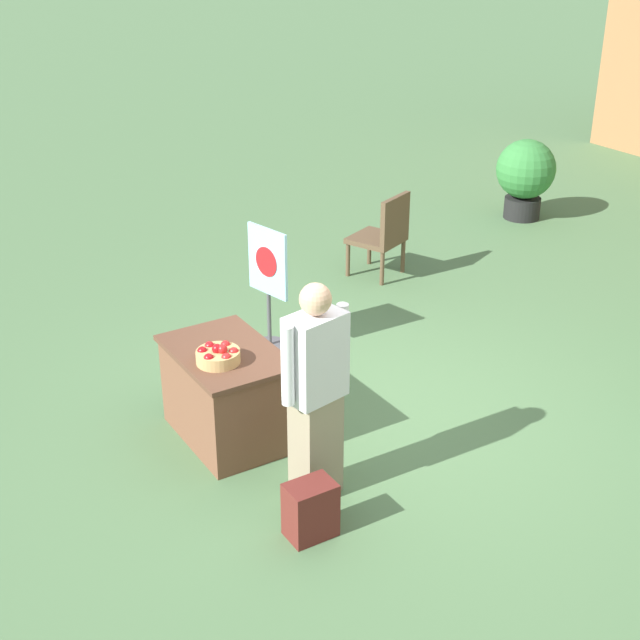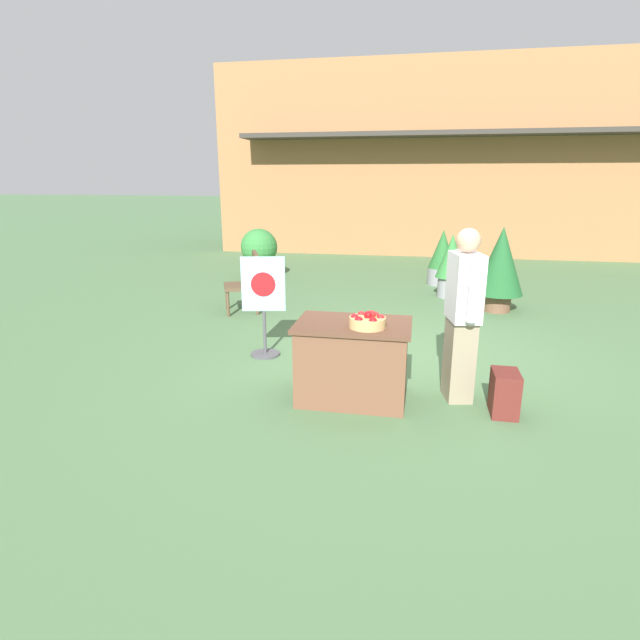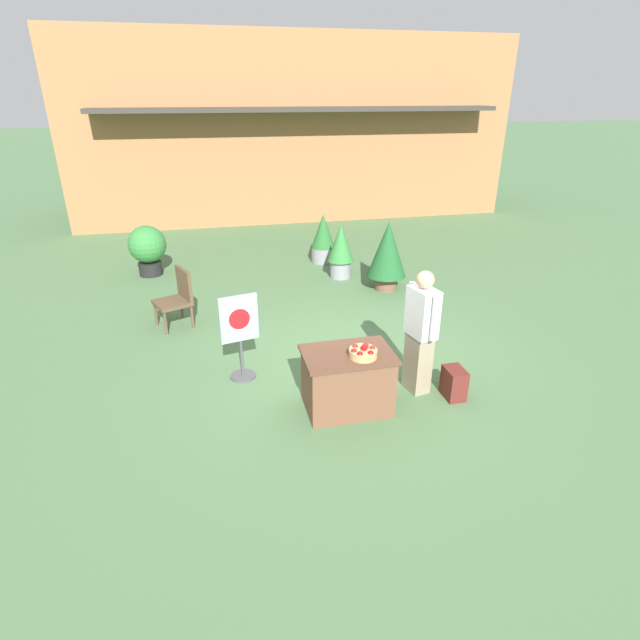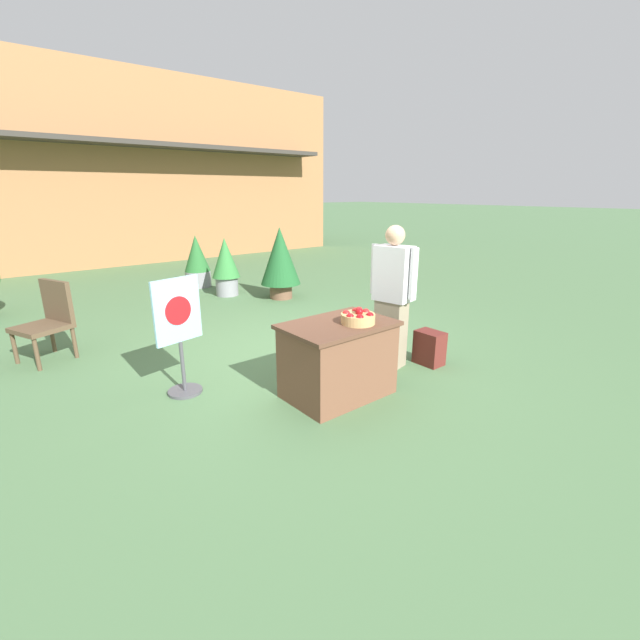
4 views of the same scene
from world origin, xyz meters
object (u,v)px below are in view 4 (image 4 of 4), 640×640
Objects in this scene: potted_plant_far_right at (226,264)px; potted_plant_far_left at (197,261)px; apple_basket at (358,317)px; backpack at (429,348)px; display_table at (338,359)px; patio_chair at (49,317)px; poster_board at (180,334)px; person_visitor at (392,296)px; potted_plant_near_right at (280,259)px.

potted_plant_far_left is (-0.11, 1.16, -0.07)m from potted_plant_far_right.
backpack is at bearing 2.09° from apple_basket.
patio_chair reaches higher than display_table.
display_table is at bearing 36.98° from poster_board.
person_visitor is 1.49× the size of potted_plant_far_left.
person_visitor is 1.45× the size of potted_plant_far_right.
backpack is (1.44, -0.08, -0.19)m from display_table.
apple_basket reaches higher than backpack.
potted_plant_far_left is 0.81× the size of potted_plant_near_right.
potted_plant_near_right reaches higher than potted_plant_far_left.
potted_plant_far_left is at bearing 142.31° from poster_board.
potted_plant_far_right reaches higher than backpack.
poster_board is at bearing -32.04° from person_visitor.
potted_plant_far_right is at bearing -84.56° from potted_plant_far_left.
apple_basket is at bearing 102.40° from patio_chair.
person_visitor reaches higher than potted_plant_far_right.
patio_chair is at bearing 124.77° from display_table.
poster_board is 1.06× the size of potted_plant_far_right.
person_visitor is 1.37× the size of poster_board.
apple_basket is 0.29× the size of potted_plant_far_right.
potted_plant_far_right is at bearing -175.51° from patio_chair.
poster_board is at bearing 139.25° from apple_basket.
poster_board reaches higher than display_table.
poster_board is at bearing -115.40° from potted_plant_far_left.
person_visitor is at bearing 57.10° from poster_board.
person_visitor is at bearing 144.26° from backpack.
patio_chair is (-3.58, 3.17, 0.33)m from backpack.
apple_basket is 0.24× the size of potted_plant_near_right.
person_visitor reaches higher than patio_chair.
apple_basket is 0.95m from person_visitor.
apple_basket is 5.08m from potted_plant_far_right.
potted_plant_far_left is (2.34, 4.94, -0.09)m from poster_board.
potted_plant_far_right is (1.22, 4.84, 0.24)m from display_table.
apple_basket is at bearing -177.91° from backpack.
potted_plant_far_right is at bearing -103.67° from person_visitor.
potted_plant_far_right reaches higher than apple_basket.
poster_board reaches higher than potted_plant_far_left.
person_visitor is 4.30m from patio_chair.
patio_chair is at bearing 125.47° from apple_basket.
potted_plant_far_right is (2.45, 3.77, -0.02)m from poster_board.
display_table is 0.90× the size of poster_board.
person_visitor is 2.44m from poster_board.
backpack is (0.41, -0.29, -0.66)m from person_visitor.
potted_plant_far_left is at bearing -161.14° from patio_chair.
display_table is at bearing 101.69° from patio_chair.
potted_plant_far_left is at bearing 79.55° from display_table.
potted_plant_far_left is (3.25, 2.92, 0.03)m from patio_chair.
poster_board is (-2.68, 1.15, 0.45)m from backpack.
display_table is 1.46m from backpack.
poster_board is (-2.27, 0.85, -0.21)m from person_visitor.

